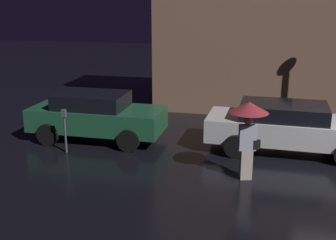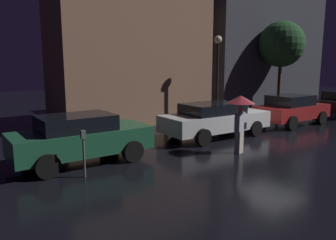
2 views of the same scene
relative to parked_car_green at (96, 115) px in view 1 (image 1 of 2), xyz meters
name	(u,v)px [view 1 (image 1 of 2)]	position (x,y,z in m)	size (l,w,h in m)	color
building_facade_left	(261,29)	(4.83, 5.22, 2.35)	(8.01, 3.00, 6.27)	#8C664C
parked_car_green	(96,115)	(0.00, 0.00, 0.00)	(4.14, 1.89, 1.49)	#1E5638
parked_car_white	(288,126)	(5.78, 0.23, -0.03)	(4.72, 1.97, 1.41)	silver
pedestrian_with_umbrella	(249,120)	(4.72, -2.05, 0.73)	(0.94, 0.94, 1.95)	beige
parking_meter	(65,126)	(-0.42, -1.31, 0.00)	(0.12, 0.10, 1.28)	#4C5154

